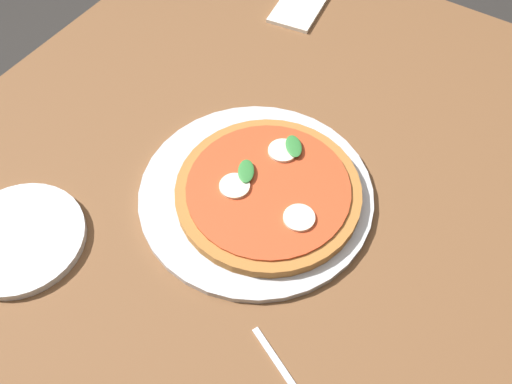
% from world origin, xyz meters
% --- Properties ---
extents(ground_plane, '(6.00, 6.00, 0.00)m').
position_xyz_m(ground_plane, '(0.00, 0.00, 0.00)').
color(ground_plane, '#2D2B28').
extents(dining_table, '(1.21, 1.04, 0.70)m').
position_xyz_m(dining_table, '(0.00, 0.00, 0.61)').
color(dining_table, brown).
rests_on(dining_table, ground_plane).
extents(serving_tray, '(0.37, 0.37, 0.01)m').
position_xyz_m(serving_tray, '(-0.04, -0.04, 0.71)').
color(serving_tray, silver).
rests_on(serving_tray, dining_table).
extents(pizza, '(0.29, 0.29, 0.03)m').
position_xyz_m(pizza, '(-0.04, -0.06, 0.72)').
color(pizza, '#B27033').
rests_on(pizza, serving_tray).
extents(plate_white, '(0.20, 0.20, 0.01)m').
position_xyz_m(plate_white, '(-0.31, 0.22, 0.71)').
color(plate_white, white).
rests_on(plate_white, dining_table).
extents(napkin, '(0.14, 0.11, 0.01)m').
position_xyz_m(napkin, '(0.40, 0.15, 0.71)').
color(napkin, white).
rests_on(napkin, dining_table).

